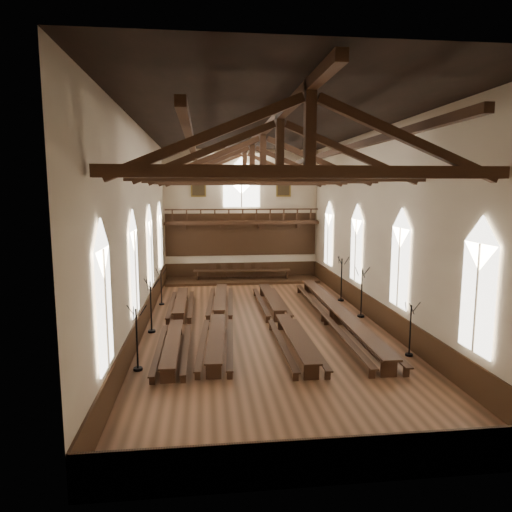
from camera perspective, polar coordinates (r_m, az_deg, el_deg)
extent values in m
plane|color=brown|center=(23.79, 0.83, -8.61)|extent=(26.00, 26.00, 0.00)
plane|color=beige|center=(35.75, -1.83, 5.20)|extent=(12.00, 0.00, 12.00)
plane|color=beige|center=(10.19, 10.27, -2.62)|extent=(12.00, 0.00, 12.00)
plane|color=beige|center=(22.87, -14.26, 3.24)|extent=(0.00, 26.00, 26.00)
plane|color=beige|center=(24.35, 15.02, 3.50)|extent=(0.00, 26.00, 26.00)
plane|color=black|center=(22.98, 0.88, 16.01)|extent=(26.00, 26.00, 0.00)
cube|color=#382110|center=(36.21, -1.80, -1.77)|extent=(11.90, 0.08, 1.20)
cube|color=#382110|center=(11.86, 9.62, -23.94)|extent=(11.90, 0.08, 1.20)
cube|color=#382110|center=(23.64, -13.78, -7.45)|extent=(0.08, 25.90, 1.20)
cube|color=#382110|center=(25.07, 14.56, -6.57)|extent=(0.08, 25.90, 1.20)
cube|color=white|center=(14.33, -18.41, -6.31)|extent=(0.05, 1.80, 3.60)
cube|color=white|center=(14.00, -18.75, 0.84)|extent=(0.05, 1.80, 1.80)
cylinder|color=beige|center=(14.33, -18.26, -6.31)|extent=(0.08, 0.08, 3.60)
cube|color=white|center=(20.11, -14.94, -2.05)|extent=(0.05, 1.80, 3.60)
cube|color=white|center=(19.88, -15.13, 3.06)|extent=(0.05, 1.80, 1.80)
cylinder|color=beige|center=(20.10, -14.83, -2.05)|extent=(0.08, 0.08, 3.60)
cube|color=white|center=(25.99, -13.04, 0.30)|extent=(0.05, 1.80, 3.60)
cube|color=white|center=(25.81, -13.17, 4.26)|extent=(0.05, 1.80, 1.80)
cylinder|color=beige|center=(25.98, -12.95, 0.30)|extent=(0.08, 0.08, 3.60)
cube|color=white|center=(31.91, -11.84, 1.78)|extent=(0.05, 1.80, 3.60)
cube|color=white|center=(31.76, -11.94, 5.01)|extent=(0.05, 1.80, 1.80)
cylinder|color=beige|center=(31.91, -11.77, 1.78)|extent=(0.08, 0.08, 3.60)
cube|color=white|center=(16.57, 25.95, -4.79)|extent=(0.05, 1.80, 3.60)
cube|color=white|center=(16.28, 26.34, 1.40)|extent=(0.05, 1.80, 1.80)
cylinder|color=beige|center=(16.55, 25.83, -4.80)|extent=(0.08, 0.08, 3.60)
cube|color=white|center=(21.76, 17.50, -1.39)|extent=(0.05, 1.80, 3.60)
cube|color=white|center=(21.54, 17.71, 3.34)|extent=(0.05, 1.80, 1.80)
cylinder|color=beige|center=(21.74, 17.40, -1.39)|extent=(0.08, 0.08, 3.60)
cube|color=white|center=(27.28, 12.40, 0.69)|extent=(0.05, 1.80, 3.60)
cube|color=white|center=(27.11, 12.52, 4.47)|extent=(0.05, 1.80, 1.80)
cylinder|color=beige|center=(27.27, 12.32, 0.69)|extent=(0.08, 0.08, 3.60)
cube|color=white|center=(32.97, 9.04, 2.06)|extent=(0.05, 1.80, 3.60)
cube|color=white|center=(32.83, 9.11, 5.18)|extent=(0.05, 1.80, 1.80)
cylinder|color=beige|center=(32.96, 8.97, 2.06)|extent=(0.08, 0.08, 3.60)
cube|color=white|center=(35.60, -1.83, 8.09)|extent=(2.80, 0.05, 2.40)
cube|color=white|center=(35.62, -1.84, 10.02)|extent=(2.80, 0.05, 2.80)
cylinder|color=beige|center=(35.56, -1.83, 8.09)|extent=(0.10, 0.10, 2.40)
cube|color=#352010|center=(35.14, -1.74, 4.17)|extent=(11.80, 1.20, 0.20)
cube|color=#382110|center=(35.81, -1.81, 2.72)|extent=(11.80, 0.10, 3.30)
cube|color=#352010|center=(34.54, -1.67, 5.85)|extent=(11.60, 0.12, 0.10)
cube|color=#352010|center=(34.59, -1.67, 4.36)|extent=(11.60, 0.12, 0.10)
cube|color=#352010|center=(35.47, -9.07, 3.71)|extent=(0.35, 0.40, 0.50)
cube|color=#352010|center=(35.46, -4.21, 3.79)|extent=(0.35, 0.40, 0.50)
cube|color=#352010|center=(35.71, 0.61, 3.84)|extent=(0.35, 0.40, 0.50)
cube|color=#352010|center=(36.20, 5.34, 3.86)|extent=(0.35, 0.40, 0.50)
cube|color=brown|center=(35.49, -7.21, 8.51)|extent=(1.15, 0.06, 1.45)
cube|color=black|center=(35.45, -7.21, 8.51)|extent=(0.95, 0.04, 1.25)
cube|color=brown|center=(36.03, 3.46, 8.56)|extent=(1.15, 0.06, 1.45)
cube|color=black|center=(35.99, 3.47, 8.56)|extent=(0.95, 0.04, 1.25)
cube|color=#352010|center=(12.92, 6.66, 10.42)|extent=(11.70, 0.35, 0.35)
cube|color=#352010|center=(13.04, 6.76, 16.14)|extent=(0.30, 0.30, 2.40)
cube|color=#352010|center=(12.66, -6.50, 14.55)|extent=(5.44, 0.26, 2.40)
cube|color=#352010|center=(13.92, 18.69, 13.60)|extent=(5.44, 0.26, 2.40)
cube|color=#352010|center=(17.83, 2.96, 9.85)|extent=(11.70, 0.35, 0.35)
cube|color=#352010|center=(17.91, 2.99, 14.01)|extent=(0.30, 0.30, 2.40)
cube|color=#352010|center=(17.63, -6.53, 12.76)|extent=(5.44, 0.26, 2.40)
cube|color=#352010|center=(18.56, 12.00, 12.40)|extent=(5.44, 0.26, 2.40)
cube|color=#352010|center=(22.77, 0.86, 9.51)|extent=(11.70, 0.35, 0.35)
cube|color=#352010|center=(22.84, 0.87, 12.78)|extent=(0.30, 0.30, 2.40)
cube|color=#352010|center=(22.62, -6.54, 11.75)|extent=(5.44, 0.26, 2.40)
cube|color=#352010|center=(23.35, 8.04, 11.61)|extent=(5.44, 0.26, 2.40)
cube|color=#352010|center=(27.74, -0.48, 9.29)|extent=(11.70, 0.35, 0.35)
cube|color=#352010|center=(27.79, -0.48, 11.97)|extent=(0.30, 0.30, 2.40)
cube|color=#352010|center=(27.61, -6.55, 11.11)|extent=(5.44, 0.26, 2.40)
cube|color=#352010|center=(28.22, 5.45, 11.06)|extent=(5.44, 0.26, 2.40)
cube|color=#352010|center=(32.71, -1.41, 9.13)|extent=(11.70, 0.35, 0.35)
cube|color=#352010|center=(32.76, -1.42, 11.40)|extent=(0.30, 0.30, 2.40)
cube|color=#352010|center=(32.61, -6.56, 10.66)|extent=(5.44, 0.26, 2.40)
cube|color=#352010|center=(33.12, 3.64, 10.66)|extent=(5.44, 0.26, 2.40)
cube|color=#352010|center=(22.65, -7.80, 12.74)|extent=(0.25, 25.70, 0.25)
cube|color=#352010|center=(23.51, 9.22, 12.54)|extent=(0.25, 25.70, 0.25)
cube|color=#352010|center=(22.94, 0.88, 15.27)|extent=(0.30, 25.70, 0.30)
cube|color=#352010|center=(19.71, -10.40, -10.43)|extent=(0.62, 6.21, 0.07)
cube|color=#352010|center=(17.22, -11.00, -14.45)|extent=(0.53, 0.07, 0.59)
cube|color=#352010|center=(22.47, -9.91, -8.96)|extent=(0.53, 0.07, 0.59)
cube|color=#352010|center=(19.85, -10.37, -11.55)|extent=(0.07, 5.50, 0.07)
cube|color=#352010|center=(19.84, -12.00, -11.14)|extent=(0.25, 6.21, 0.05)
cube|color=#352010|center=(17.28, -12.88, -14.87)|extent=(0.20, 0.06, 0.35)
cube|color=#352010|center=(22.59, -11.30, -9.23)|extent=(0.20, 0.06, 0.35)
cube|color=#352010|center=(19.77, -8.76, -11.13)|extent=(0.25, 6.21, 0.05)
cube|color=#352010|center=(17.19, -9.11, -14.88)|extent=(0.20, 0.06, 0.35)
cube|color=#352010|center=(22.52, -8.48, -9.22)|extent=(0.20, 0.06, 0.35)
cube|color=#352010|center=(26.82, -9.36, -5.38)|extent=(0.62, 6.21, 0.07)
cube|color=#352010|center=(24.21, -9.66, -7.69)|extent=(0.53, 0.07, 0.59)
cube|color=#352010|center=(29.61, -9.08, -4.73)|extent=(0.53, 0.07, 0.59)
cube|color=#352010|center=(26.92, -9.34, -6.22)|extent=(0.07, 5.50, 0.07)
cube|color=#352010|center=(26.91, -10.52, -5.92)|extent=(0.25, 6.21, 0.05)
cube|color=#352010|center=(24.23, -10.97, -8.02)|extent=(0.20, 0.06, 0.35)
cube|color=#352010|center=(29.71, -10.14, -4.96)|extent=(0.20, 0.06, 0.35)
cube|color=#352010|center=(26.86, -8.17, -5.90)|extent=(0.25, 6.21, 0.05)
cube|color=#352010|center=(24.17, -8.34, -7.99)|extent=(0.20, 0.06, 0.35)
cube|color=#352010|center=(29.66, -8.01, -4.93)|extent=(0.20, 0.06, 0.35)
cube|color=#352010|center=(20.03, -4.27, -9.88)|extent=(1.08, 6.68, 0.08)
cube|color=#352010|center=(17.34, -3.84, -14.07)|extent=(0.57, 0.11, 0.64)
cube|color=#352010|center=(22.99, -4.56, -8.41)|extent=(0.57, 0.11, 0.64)
cube|color=#352010|center=(20.17, -4.25, -11.06)|extent=(0.44, 5.88, 0.08)
cube|color=#352010|center=(20.14, -5.96, -10.63)|extent=(0.68, 6.65, 0.06)
cube|color=#352010|center=(17.37, -5.84, -14.53)|extent=(0.22, 0.08, 0.37)
cube|color=#352010|center=(23.10, -6.04, -8.69)|extent=(0.22, 0.08, 0.37)
cube|color=#352010|center=(20.11, -2.55, -10.62)|extent=(0.68, 6.65, 0.06)
cube|color=#352010|center=(17.35, -1.82, -14.52)|extent=(0.22, 0.08, 0.37)
cube|color=#352010|center=(23.06, -3.08, -8.68)|extent=(0.22, 0.08, 0.37)
cube|color=#352010|center=(27.15, -4.90, -5.03)|extent=(1.08, 6.68, 0.08)
cube|color=#352010|center=(24.35, -4.68, -7.46)|extent=(0.57, 0.11, 0.64)
cube|color=#352010|center=(30.15, -5.05, -4.39)|extent=(0.57, 0.11, 0.64)
cube|color=#352010|center=(27.26, -4.88, -5.92)|extent=(0.44, 5.88, 0.08)
cube|color=#352010|center=(27.24, -6.13, -5.60)|extent=(0.68, 6.65, 0.06)
cube|color=#352010|center=(24.36, -6.07, -7.79)|extent=(0.22, 0.08, 0.37)
cube|color=#352010|center=(30.25, -6.17, -4.62)|extent=(0.22, 0.08, 0.37)
cube|color=#352010|center=(27.20, -3.64, -5.59)|extent=(0.68, 6.65, 0.06)
cube|color=#352010|center=(24.33, -3.27, -7.78)|extent=(0.22, 0.08, 0.37)
cube|color=#352010|center=(30.21, -3.93, -4.61)|extent=(0.22, 0.08, 0.37)
cube|color=#352010|center=(19.98, 4.99, -9.91)|extent=(0.70, 6.73, 0.08)
cube|color=#352010|center=(17.33, 7.02, -14.11)|extent=(0.57, 0.08, 0.64)
cube|color=#352010|center=(22.92, 3.46, -8.43)|extent=(0.57, 0.08, 0.64)
cube|color=#352010|center=(20.12, 4.97, -11.10)|extent=(0.10, 5.96, 0.08)
cube|color=#352010|center=(19.97, 3.27, -10.75)|extent=(0.29, 6.73, 0.06)
cube|color=#352010|center=(17.22, 5.06, -14.72)|extent=(0.22, 0.07, 0.37)
cube|color=#352010|center=(22.92, 1.95, -8.78)|extent=(0.22, 0.07, 0.37)
cube|color=#352010|center=(20.19, 6.67, -10.57)|extent=(0.29, 6.73, 0.06)
cube|color=#352010|center=(17.48, 9.02, -14.43)|extent=(0.22, 0.07, 0.37)
cube|color=#352010|center=(23.11, 4.91, -8.66)|extent=(0.22, 0.07, 0.37)
cube|color=#352010|center=(27.00, 1.85, -5.06)|extent=(0.70, 6.73, 0.08)
cube|color=#352010|center=(24.20, 2.90, -7.53)|extent=(0.57, 0.08, 0.64)
cube|color=#352010|center=(30.00, 1.01, -4.41)|extent=(0.57, 0.08, 0.64)
cube|color=#352010|center=(27.11, 1.85, -5.97)|extent=(0.10, 5.96, 0.08)
cube|color=#352010|center=(26.99, 0.59, -5.67)|extent=(0.29, 6.73, 0.06)
cube|color=#352010|center=(24.10, 1.51, -7.92)|extent=(0.22, 0.07, 0.37)
cube|color=#352010|center=(30.01, -0.14, -4.67)|extent=(0.22, 0.07, 0.37)
cube|color=#352010|center=(27.16, 3.10, -5.60)|extent=(0.29, 6.73, 0.06)
cube|color=#352010|center=(24.29, 4.32, -7.81)|extent=(0.22, 0.07, 0.37)
cube|color=#352010|center=(30.16, 2.12, -4.61)|extent=(0.22, 0.07, 0.37)
cube|color=#352010|center=(20.94, 13.08, -9.04)|extent=(0.87, 7.42, 0.08)
cube|color=#352010|center=(18.15, 16.65, -13.24)|extent=(0.63, 0.10, 0.71)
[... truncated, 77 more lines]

